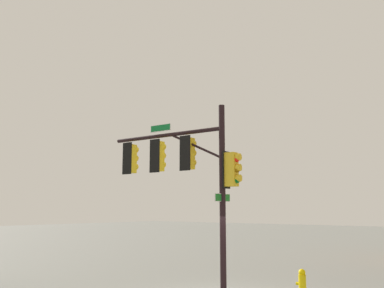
% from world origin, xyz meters
% --- Properties ---
extents(signal_pole_assembly, '(5.47, 0.95, 6.20)m').
position_xyz_m(signal_pole_assembly, '(1.53, 0.07, 4.19)').
color(signal_pole_assembly, black).
rests_on(signal_pole_assembly, ground_plane).
extents(fire_hydrant, '(0.33, 0.24, 0.83)m').
position_xyz_m(fire_hydrant, '(-1.87, -1.74, 0.41)').
color(fire_hydrant, yellow).
rests_on(fire_hydrant, ground_plane).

